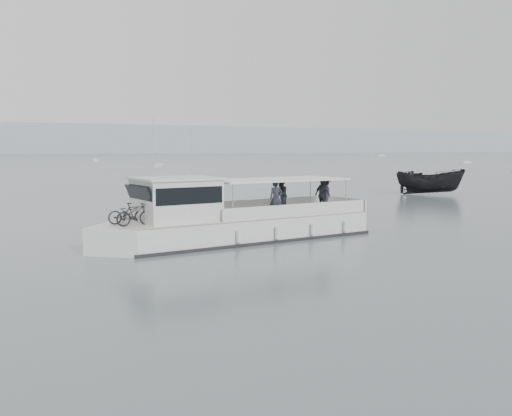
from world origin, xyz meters
name	(u,v)px	position (x,y,z in m)	size (l,w,h in m)	color
ground	(220,234)	(0.00, 0.00, 0.00)	(1400.00, 1400.00, 0.00)	#525D61
tour_boat	(225,221)	(-0.86, -2.68, 1.04)	(15.20, 5.01, 6.32)	silver
dark_motorboat	(430,182)	(29.57, 14.86, 1.30)	(2.54, 6.75, 2.61)	black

